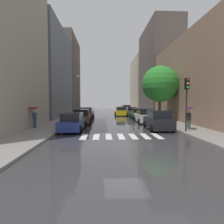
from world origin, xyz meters
TOP-DOWN VIEW (x-y plane):
  - ground_plane at (0.00, 24.00)m, footprint 28.00×72.00m
  - sidewalk_left at (-6.50, 24.00)m, footprint 3.00×72.00m
  - sidewalk_right at (6.50, 24.00)m, footprint 3.00×72.00m
  - crosswalk_stripes at (0.00, 2.75)m, footprint 5.85×2.20m
  - building_left_mid at (-11.00, 21.44)m, footprint 6.00×15.62m
  - building_left_far at (-11.00, 36.40)m, footprint 6.00×13.76m
  - building_right_near at (11.00, 11.06)m, footprint 6.00×20.93m
  - building_right_mid at (11.00, 29.64)m, footprint 6.00×14.54m
  - building_right_far at (11.00, 44.81)m, footprint 6.00×15.03m
  - parked_car_left_nearest at (-3.99, 5.77)m, footprint 2.07×4.79m
  - parked_car_left_second at (-3.84, 11.22)m, footprint 2.32×4.62m
  - parked_car_left_third at (-3.81, 17.52)m, footprint 2.13×4.29m
  - parked_car_right_nearest at (3.72, 5.87)m, footprint 2.12×4.25m
  - parked_car_right_second at (3.78, 11.48)m, footprint 2.19×4.84m
  - parked_car_right_third at (3.96, 16.85)m, footprint 2.21×4.36m
  - parked_car_right_fourth at (3.92, 23.05)m, footprint 2.04×4.76m
  - parked_car_right_fifth at (3.80, 29.70)m, footprint 2.14×4.06m
  - taxi_midroad at (1.91, 22.96)m, footprint 2.15×4.52m
  - pedestrian_foreground at (6.24, 5.12)m, footprint 0.91×0.91m
  - pedestrian_near_tree at (-7.59, 6.50)m, footprint 0.91×0.91m
  - street_tree_right at (6.03, 12.77)m, footprint 4.65×4.65m
  - traffic_light_right_corner at (5.45, 3.97)m, footprint 0.30×0.42m
  - lamp_post_left at (-5.55, 20.39)m, footprint 0.60×0.28m

SIDE VIEW (x-z plane):
  - ground_plane at x=0.00m, z-range -0.04..0.00m
  - crosswalk_stripes at x=0.00m, z-range 0.00..0.01m
  - sidewalk_left at x=-6.50m, z-range 0.00..0.15m
  - sidewalk_right at x=6.50m, z-range 0.00..0.15m
  - parked_car_right_third at x=3.96m, z-range -0.04..1.49m
  - parked_car_right_fourth at x=3.92m, z-range -0.04..1.53m
  - parked_car_left_nearest at x=-3.99m, z-range -0.05..1.53m
  - taxi_midroad at x=1.91m, z-range -0.14..1.67m
  - parked_car_left_second at x=-3.84m, z-range -0.05..1.62m
  - parked_car_left_third at x=-3.81m, z-range -0.06..1.65m
  - parked_car_right_second at x=3.78m, z-range -0.06..1.67m
  - parked_car_right_nearest at x=3.72m, z-range -0.07..1.74m
  - parked_car_right_fifth at x=3.80m, z-range -0.07..1.75m
  - pedestrian_near_tree at x=-7.59m, z-range 0.54..2.44m
  - pedestrian_foreground at x=6.24m, z-range 0.54..2.46m
  - traffic_light_right_corner at x=5.45m, z-range 1.14..5.44m
  - lamp_post_left at x=-5.55m, z-range 0.68..7.46m
  - street_tree_right at x=6.03m, z-range 1.32..8.33m
  - building_right_near at x=11.00m, z-range 0.00..10.51m
  - building_left_mid at x=-11.00m, z-range 0.00..14.91m
  - building_right_far at x=11.00m, z-range 0.00..15.67m
  - building_left_far at x=-11.00m, z-range 0.00..18.44m
  - building_right_mid at x=11.00m, z-range 0.00..18.80m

